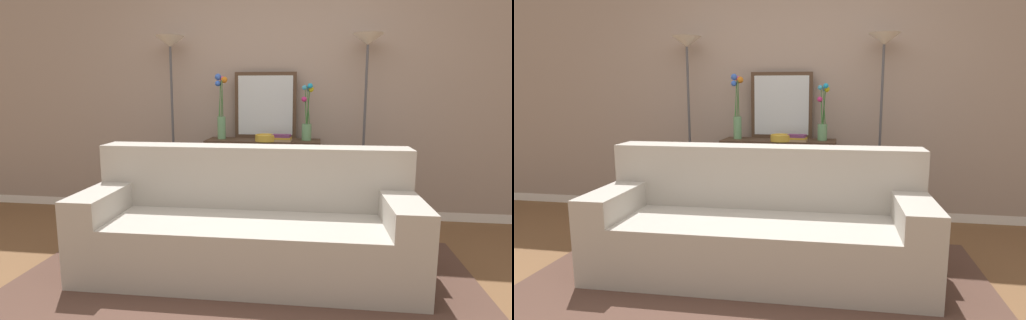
# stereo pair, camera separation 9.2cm
# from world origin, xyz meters

# --- Properties ---
(ground_plane) EXTENTS (16.00, 16.00, 0.02)m
(ground_plane) POSITION_xyz_m (0.00, 0.00, -0.01)
(ground_plane) COLOR brown
(back_wall) EXTENTS (12.00, 0.15, 3.07)m
(back_wall) POSITION_xyz_m (0.00, 2.01, 1.53)
(back_wall) COLOR white
(back_wall) RESTS_ON ground
(area_rug) EXTENTS (3.13, 1.80, 0.01)m
(area_rug) POSITION_xyz_m (-0.07, 0.37, 0.01)
(area_rug) COLOR #51382D
(area_rug) RESTS_ON ground
(couch) EXTENTS (2.32, 0.90, 0.88)m
(couch) POSITION_xyz_m (-0.07, 0.53, 0.32)
(couch) COLOR #ADA89E
(couch) RESTS_ON ground
(console_table) EXTENTS (1.10, 0.36, 0.82)m
(console_table) POSITION_xyz_m (-0.12, 1.71, 0.55)
(console_table) COLOR #473323
(console_table) RESTS_ON ground
(floor_lamp_left) EXTENTS (0.28, 0.28, 1.81)m
(floor_lamp_left) POSITION_xyz_m (-1.03, 1.72, 1.42)
(floor_lamp_left) COLOR #4C4C51
(floor_lamp_left) RESTS_ON ground
(floor_lamp_right) EXTENTS (0.28, 0.28, 1.80)m
(floor_lamp_right) POSITION_xyz_m (0.84, 1.72, 1.41)
(floor_lamp_right) COLOR #4C4C51
(floor_lamp_right) RESTS_ON ground
(wall_mirror) EXTENTS (0.61, 0.02, 0.65)m
(wall_mirror) POSITION_xyz_m (-0.11, 1.86, 1.14)
(wall_mirror) COLOR #473323
(wall_mirror) RESTS_ON console_table
(vase_tall_flowers) EXTENTS (0.13, 0.10, 0.63)m
(vase_tall_flowers) POSITION_xyz_m (-0.53, 1.72, 1.10)
(vase_tall_flowers) COLOR #669E6B
(vase_tall_flowers) RESTS_ON console_table
(vase_short_flowers) EXTENTS (0.11, 0.10, 0.54)m
(vase_short_flowers) POSITION_xyz_m (0.31, 1.73, 1.06)
(vase_short_flowers) COLOR #669E6B
(vase_short_flowers) RESTS_ON console_table
(fruit_bowl) EXTENTS (0.20, 0.20, 0.06)m
(fruit_bowl) POSITION_xyz_m (-0.08, 1.59, 0.85)
(fruit_bowl) COLOR gold
(fruit_bowl) RESTS_ON console_table
(book_stack) EXTENTS (0.21, 0.15, 0.06)m
(book_stack) POSITION_xyz_m (0.06, 1.61, 0.85)
(book_stack) COLOR tan
(book_stack) RESTS_ON console_table
(book_row_under_console) EXTENTS (0.26, 0.18, 0.13)m
(book_row_under_console) POSITION_xyz_m (-0.44, 1.71, 0.06)
(book_row_under_console) COLOR tan
(book_row_under_console) RESTS_ON ground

